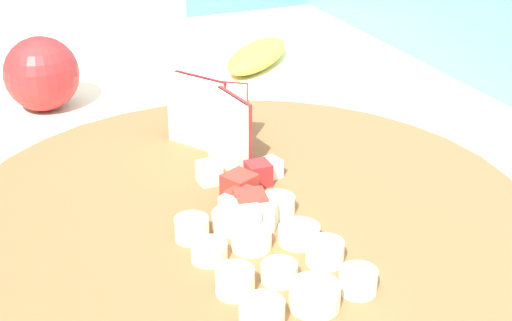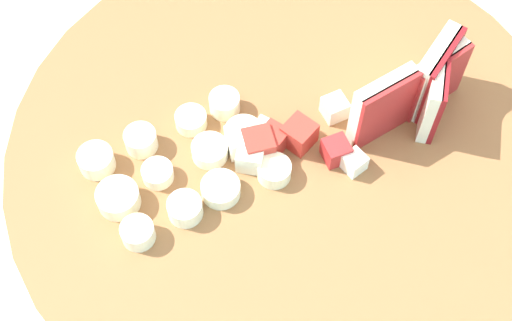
% 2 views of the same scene
% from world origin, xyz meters
% --- Properties ---
extents(cutting_board, '(0.42, 0.42, 0.01)m').
position_xyz_m(cutting_board, '(-0.05, 0.03, 0.88)').
color(cutting_board, brown).
rests_on(cutting_board, tiled_countertop).
extents(apple_wedge_fan, '(0.10, 0.06, 0.06)m').
position_xyz_m(apple_wedge_fan, '(-0.14, 0.05, 0.92)').
color(apple_wedge_fan, '#A32323').
rests_on(apple_wedge_fan, cutting_board).
extents(apple_dice_pile, '(0.10, 0.07, 0.02)m').
position_xyz_m(apple_dice_pile, '(-0.04, 0.03, 0.90)').
color(apple_dice_pile, '#B22D23').
rests_on(apple_dice_pile, cutting_board).
extents(banana_slice_rows, '(0.14, 0.09, 0.02)m').
position_xyz_m(banana_slice_rows, '(0.03, 0.02, 0.90)').
color(banana_slice_rows, '#F4EAC6').
rests_on(banana_slice_rows, cutting_board).
extents(banana_peel, '(0.13, 0.13, 0.02)m').
position_xyz_m(banana_peel, '(-0.37, 0.18, 0.89)').
color(banana_peel, gold).
rests_on(banana_peel, tiled_countertop).
extents(whole_apple, '(0.07, 0.07, 0.07)m').
position_xyz_m(whole_apple, '(-0.33, -0.06, 0.91)').
color(whole_apple, '#A32323').
rests_on(whole_apple, tiled_countertop).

